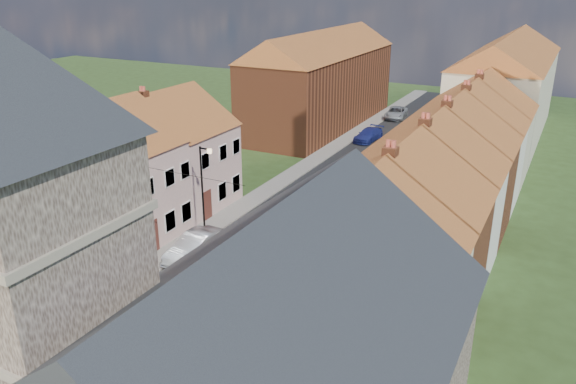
{
  "coord_description": "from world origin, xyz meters",
  "views": [
    {
      "loc": [
        16.02,
        -6.71,
        15.85
      ],
      "look_at": [
        1.31,
        21.64,
        3.5
      ],
      "focal_mm": 35.0,
      "sensor_mm": 36.0,
      "label": 1
    }
  ],
  "objects_px": {
    "lamppost": "(203,186)",
    "pedestrian_right": "(265,290)",
    "church": "(239,381)",
    "car_distant": "(396,113)",
    "car_near": "(11,380)",
    "car_mid_b": "(372,187)",
    "car_far": "(368,135)",
    "pedestrian_right_b": "(283,289)",
    "car_mid": "(196,246)"
  },
  "relations": [
    {
      "from": "church",
      "to": "car_distant",
      "type": "height_order",
      "value": "church"
    },
    {
      "from": "car_distant",
      "to": "lamppost",
      "type": "bearing_deg",
      "value": -98.46
    },
    {
      "from": "lamppost",
      "to": "car_near",
      "type": "height_order",
      "value": "lamppost"
    },
    {
      "from": "car_near",
      "to": "car_mid_b",
      "type": "xyz_separation_m",
      "value": [
        5.51,
        27.6,
        0.06
      ]
    },
    {
      "from": "lamppost",
      "to": "car_mid",
      "type": "distance_m",
      "value": 3.94
    },
    {
      "from": "car_mid_b",
      "to": "pedestrian_right_b",
      "type": "relative_size",
      "value": 2.62
    },
    {
      "from": "car_distant",
      "to": "pedestrian_right",
      "type": "relative_size",
      "value": 2.58
    },
    {
      "from": "lamppost",
      "to": "car_distant",
      "type": "height_order",
      "value": "lamppost"
    },
    {
      "from": "church",
      "to": "car_distant",
      "type": "relative_size",
      "value": 3.21
    },
    {
      "from": "car_mid_b",
      "to": "car_near",
      "type": "bearing_deg",
      "value": 75.08
    },
    {
      "from": "lamppost",
      "to": "car_far",
      "type": "height_order",
      "value": "lamppost"
    },
    {
      "from": "church",
      "to": "car_near",
      "type": "distance_m",
      "value": 12.83
    },
    {
      "from": "car_near",
      "to": "car_distant",
      "type": "height_order",
      "value": "car_distant"
    },
    {
      "from": "car_mid_b",
      "to": "car_mid",
      "type": "bearing_deg",
      "value": 64.33
    },
    {
      "from": "car_mid_b",
      "to": "pedestrian_right_b",
      "type": "height_order",
      "value": "pedestrian_right_b"
    },
    {
      "from": "car_near",
      "to": "pedestrian_right",
      "type": "xyz_separation_m",
      "value": [
        6.01,
        10.16,
        0.38
      ]
    },
    {
      "from": "church",
      "to": "lamppost",
      "type": "height_order",
      "value": "church"
    },
    {
      "from": "car_mid",
      "to": "car_far",
      "type": "distance_m",
      "value": 28.98
    },
    {
      "from": "lamppost",
      "to": "car_far",
      "type": "relative_size",
      "value": 1.38
    },
    {
      "from": "car_near",
      "to": "car_distant",
      "type": "bearing_deg",
      "value": 74.67
    },
    {
      "from": "church",
      "to": "pedestrian_right",
      "type": "xyz_separation_m",
      "value": [
        -5.66,
        11.23,
        -4.84
      ]
    },
    {
      "from": "car_far",
      "to": "pedestrian_right_b",
      "type": "xyz_separation_m",
      "value": [
        6.6,
        -31.21,
        0.31
      ]
    },
    {
      "from": "church",
      "to": "car_near",
      "type": "xyz_separation_m",
      "value": [
        -11.67,
        1.07,
        -5.22
      ]
    },
    {
      "from": "lamppost",
      "to": "pedestrian_right_b",
      "type": "height_order",
      "value": "lamppost"
    },
    {
      "from": "pedestrian_right",
      "to": "car_mid_b",
      "type": "height_order",
      "value": "pedestrian_right"
    },
    {
      "from": "lamppost",
      "to": "car_distant",
      "type": "xyz_separation_m",
      "value": [
        1.15,
        37.15,
        -2.88
      ]
    },
    {
      "from": "car_far",
      "to": "car_distant",
      "type": "height_order",
      "value": "car_distant"
    },
    {
      "from": "church",
      "to": "car_distant",
      "type": "bearing_deg",
      "value": 102.59
    },
    {
      "from": "church",
      "to": "car_far",
      "type": "height_order",
      "value": "church"
    },
    {
      "from": "car_mid",
      "to": "pedestrian_right_b",
      "type": "height_order",
      "value": "pedestrian_right_b"
    },
    {
      "from": "church",
      "to": "car_mid",
      "type": "xyz_separation_m",
      "value": [
        -12.06,
        14.1,
        -5.11
      ]
    },
    {
      "from": "lamppost",
      "to": "car_near",
      "type": "relative_size",
      "value": 1.57
    },
    {
      "from": "car_far",
      "to": "car_mid_b",
      "type": "bearing_deg",
      "value": -63.93
    },
    {
      "from": "lamppost",
      "to": "pedestrian_right",
      "type": "bearing_deg",
      "value": -35.93
    },
    {
      "from": "church",
      "to": "car_distant",
      "type": "distance_m",
      "value": 55.4
    },
    {
      "from": "car_near",
      "to": "car_distant",
      "type": "distance_m",
      "value": 52.75
    },
    {
      "from": "pedestrian_right",
      "to": "church",
      "type": "bearing_deg",
      "value": 134.39
    },
    {
      "from": "car_near",
      "to": "car_mid_b",
      "type": "bearing_deg",
      "value": 62.99
    },
    {
      "from": "car_distant",
      "to": "car_mid_b",
      "type": "distance_m",
      "value": 25.82
    },
    {
      "from": "car_mid",
      "to": "car_far",
      "type": "relative_size",
      "value": 1.07
    },
    {
      "from": "car_mid",
      "to": "car_mid_b",
      "type": "distance_m",
      "value": 15.72
    },
    {
      "from": "church",
      "to": "car_mid",
      "type": "relative_size",
      "value": 3.27
    },
    {
      "from": "car_mid",
      "to": "car_mid_b",
      "type": "bearing_deg",
      "value": 69.28
    },
    {
      "from": "car_mid",
      "to": "car_mid_b",
      "type": "relative_size",
      "value": 1.08
    },
    {
      "from": "car_far",
      "to": "car_distant",
      "type": "bearing_deg",
      "value": 97.45
    },
    {
      "from": "lamppost",
      "to": "car_far",
      "type": "distance_m",
      "value": 26.61
    },
    {
      "from": "church",
      "to": "lamppost",
      "type": "relative_size",
      "value": 2.53
    },
    {
      "from": "church",
      "to": "car_mid_b",
      "type": "bearing_deg",
      "value": 102.12
    },
    {
      "from": "car_near",
      "to": "pedestrian_right_b",
      "type": "relative_size",
      "value": 2.32
    },
    {
      "from": "church",
      "to": "car_mid_b",
      "type": "xyz_separation_m",
      "value": [
        -6.16,
        28.68,
        -5.17
      ]
    }
  ]
}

